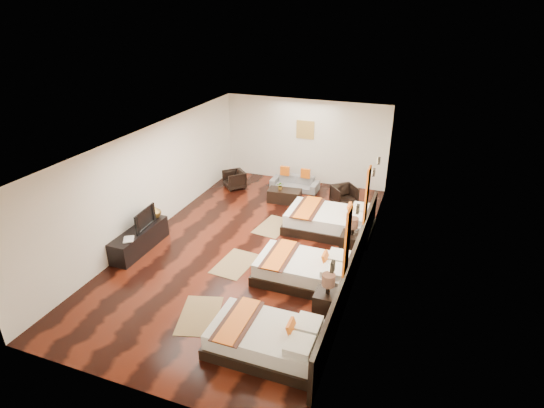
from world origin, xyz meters
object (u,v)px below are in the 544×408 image
at_px(bed_far, 330,221).
at_px(coffee_table, 284,196).
at_px(armchair_left, 234,180).
at_px(bed_mid, 304,270).
at_px(figurine, 154,211).
at_px(table_plant, 281,186).
at_px(bed_near, 267,339).
at_px(nightstand_b, 351,242).
at_px(nightstand_a, 327,301).
at_px(sofa, 295,183).
at_px(tv_console, 140,240).
at_px(armchair_right, 344,196).
at_px(book, 123,240).
at_px(tv, 142,218).

xyz_separation_m(bed_far, coffee_table, (-1.75, 1.35, -0.10)).
bearing_deg(armchair_left, bed_mid, -4.98).
distance_m(figurine, table_plant, 3.95).
bearing_deg(bed_near, bed_far, 89.95).
height_order(bed_far, nightstand_b, nightstand_b).
xyz_separation_m(bed_near, nightstand_b, (0.75, 3.72, 0.08)).
distance_m(nightstand_a, coffee_table, 5.39).
height_order(figurine, sofa, figurine).
relative_size(tv_console, armchair_right, 2.66).
relative_size(nightstand_b, figurine, 2.70).
bearing_deg(bed_near, bed_mid, 89.98).
xyz_separation_m(figurine, sofa, (2.44, 4.27, -0.51)).
distance_m(armchair_left, coffee_table, 1.97).
bearing_deg(book, sofa, 66.20).
distance_m(book, table_plant, 5.03).
height_order(bed_mid, sofa, bed_mid).
bearing_deg(tv_console, sofa, 63.86).
xyz_separation_m(tv, armchair_right, (4.15, 4.20, -0.49)).
height_order(bed_far, tv_console, bed_far).
xyz_separation_m(tv_console, armchair_right, (4.20, 4.34, 0.03)).
bearing_deg(nightstand_a, bed_far, 102.29).
distance_m(bed_far, figurine, 4.62).
xyz_separation_m(book, armchair_left, (0.54, 4.96, -0.27)).
height_order(nightstand_b, book, nightstand_b).
height_order(figurine, armchair_right, figurine).
xyz_separation_m(bed_far, tv_console, (-4.20, -2.58, -0.03)).
distance_m(nightstand_a, tv, 5.02).
distance_m(bed_mid, tv_console, 4.20).
height_order(bed_mid, tv, tv).
height_order(figurine, table_plant, figurine).
distance_m(nightstand_a, sofa, 6.34).
distance_m(figurine, armchair_right, 5.58).
xyz_separation_m(nightstand_b, tv, (-4.89, -1.44, 0.45)).
bearing_deg(sofa, armchair_left, -161.23).
distance_m(bed_far, sofa, 2.97).
height_order(bed_far, armchair_left, bed_far).
xyz_separation_m(bed_far, table_plant, (-1.87, 1.32, 0.23)).
height_order(tv, table_plant, tv).
relative_size(tv, armchair_left, 1.33).
bearing_deg(tv, tv_console, 156.02).
relative_size(book, figurine, 0.87).
distance_m(sofa, table_plant, 1.13).
bearing_deg(armchair_right, table_plant, 153.79).
relative_size(bed_near, tv, 2.30).
distance_m(bed_far, table_plant, 2.30).
height_order(bed_far, figurine, figurine).
bearing_deg(sofa, tv_console, -114.39).
bearing_deg(bed_mid, nightstand_a, -52.97).
bearing_deg(bed_near, sofa, 103.82).
relative_size(book, sofa, 0.20).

